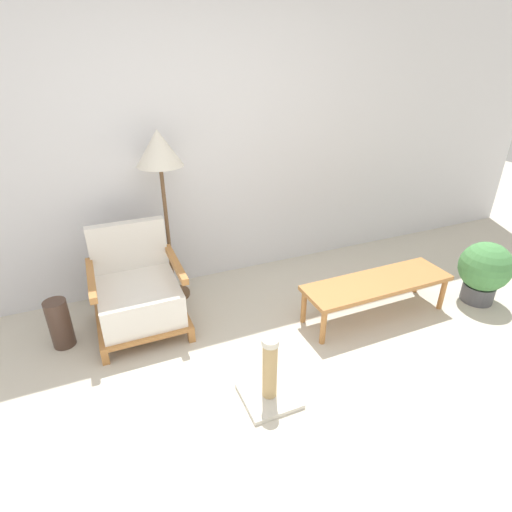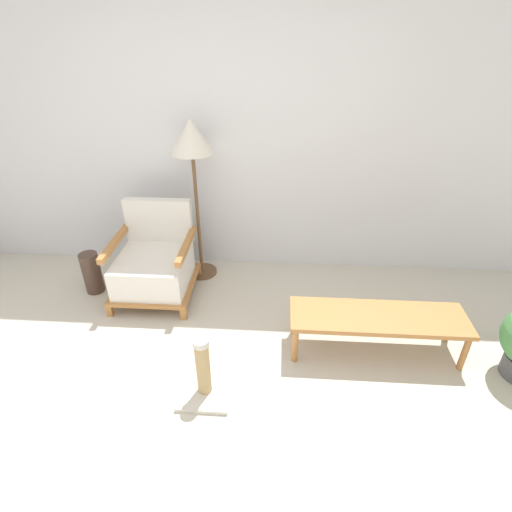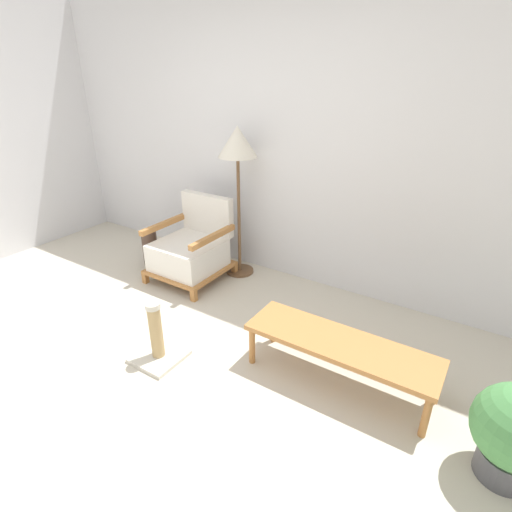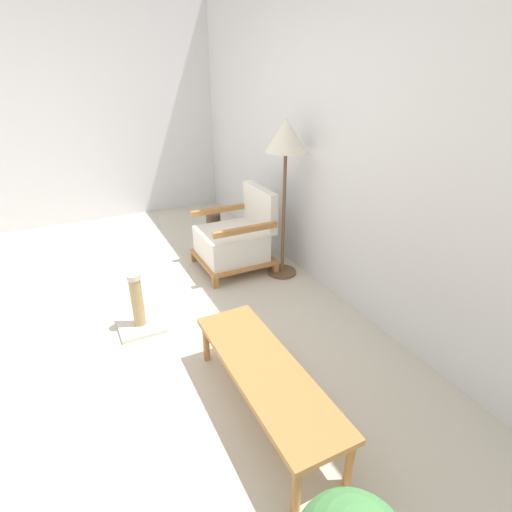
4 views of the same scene
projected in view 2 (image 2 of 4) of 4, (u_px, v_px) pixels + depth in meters
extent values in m
plane|color=beige|center=(194.00, 445.00, 2.33)|extent=(14.00, 14.00, 0.00)
cube|color=silver|center=(230.00, 125.00, 3.40)|extent=(8.00, 0.06, 2.70)
cube|color=#B2753D|center=(110.00, 310.00, 3.31)|extent=(0.05, 0.05, 0.10)
cube|color=#B2753D|center=(184.00, 313.00, 3.28)|extent=(0.05, 0.05, 0.10)
cube|color=#B2753D|center=(135.00, 269.00, 3.85)|extent=(0.05, 0.05, 0.10)
cube|color=#B2753D|center=(198.00, 271.00, 3.82)|extent=(0.05, 0.05, 0.10)
cube|color=#B2753D|center=(156.00, 283.00, 3.53)|extent=(0.67, 0.68, 0.03)
cube|color=white|center=(153.00, 271.00, 3.44)|extent=(0.59, 0.58, 0.26)
cube|color=white|center=(159.00, 220.00, 3.54)|extent=(0.59, 0.08, 0.39)
cube|color=#B2753D|center=(114.00, 243.00, 3.34)|extent=(0.05, 0.62, 0.05)
cube|color=#B2753D|center=(186.00, 245.00, 3.31)|extent=(0.05, 0.62, 0.05)
cylinder|color=brown|center=(202.00, 271.00, 3.89)|extent=(0.28, 0.28, 0.03)
cylinder|color=brown|center=(198.00, 216.00, 3.58)|extent=(0.03, 0.03, 1.16)
cone|color=silver|center=(191.00, 136.00, 3.21)|extent=(0.36, 0.36, 0.28)
cube|color=#B2753D|center=(378.00, 317.00, 2.83)|extent=(1.25, 0.38, 0.04)
cylinder|color=#B2753D|center=(295.00, 345.00, 2.83)|extent=(0.04, 0.04, 0.29)
cylinder|color=#B2753D|center=(464.00, 353.00, 2.76)|extent=(0.04, 0.04, 0.29)
cylinder|color=#B2753D|center=(294.00, 318.00, 3.08)|extent=(0.04, 0.04, 0.29)
cylinder|color=#B2753D|center=(450.00, 325.00, 3.01)|extent=(0.04, 0.04, 0.29)
cylinder|color=#473328|center=(92.00, 273.00, 3.54)|extent=(0.16, 0.16, 0.38)
cube|color=beige|center=(206.00, 391.00, 2.64)|extent=(0.34, 0.34, 0.03)
cylinder|color=tan|center=(204.00, 368.00, 2.53)|extent=(0.09, 0.09, 0.40)
cylinder|color=beige|center=(201.00, 342.00, 2.42)|extent=(0.11, 0.11, 0.04)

